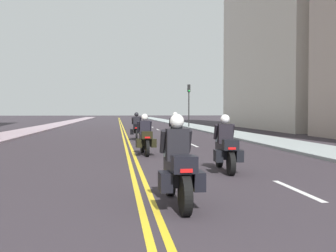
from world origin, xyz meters
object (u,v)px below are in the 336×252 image
(motorcycle_1, at_px, (226,149))
(traffic_light_far, at_px, (189,98))
(motorcycle_4, at_px, (137,128))
(motorcycle_2, at_px, (145,138))
(motorcycle_3, at_px, (176,132))
(motorcycle_0, at_px, (178,170))

(motorcycle_1, distance_m, traffic_light_far, 31.59)
(motorcycle_4, bearing_deg, motorcycle_1, -79.83)
(traffic_light_far, bearing_deg, motorcycle_2, -103.74)
(motorcycle_4, xyz_separation_m, traffic_light_far, (6.38, 17.72, 2.46))
(motorcycle_3, bearing_deg, motorcycle_0, -100.90)
(motorcycle_0, relative_size, motorcycle_4, 1.01)
(motorcycle_0, relative_size, motorcycle_2, 1.05)
(motorcycle_3, bearing_deg, motorcycle_1, -92.22)
(motorcycle_3, relative_size, motorcycle_4, 0.93)
(motorcycle_3, bearing_deg, motorcycle_2, -115.39)
(motorcycle_4, bearing_deg, traffic_light_far, 72.48)
(motorcycle_0, distance_m, motorcycle_3, 13.27)
(motorcycle_1, bearing_deg, motorcycle_0, -112.95)
(motorcycle_4, bearing_deg, motorcycle_2, -88.31)
(motorcycle_0, bearing_deg, motorcycle_4, 88.49)
(motorcycle_1, distance_m, motorcycle_2, 5.10)
(motorcycle_1, xyz_separation_m, motorcycle_2, (-1.95, 4.71, 0.01))
(motorcycle_4, distance_m, traffic_light_far, 18.99)
(motorcycle_0, relative_size, motorcycle_1, 1.02)
(motorcycle_2, relative_size, motorcycle_3, 1.03)
(motorcycle_1, xyz_separation_m, traffic_light_far, (4.51, 31.17, 2.50))
(motorcycle_1, xyz_separation_m, motorcycle_3, (-0.10, 9.18, 0.02))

